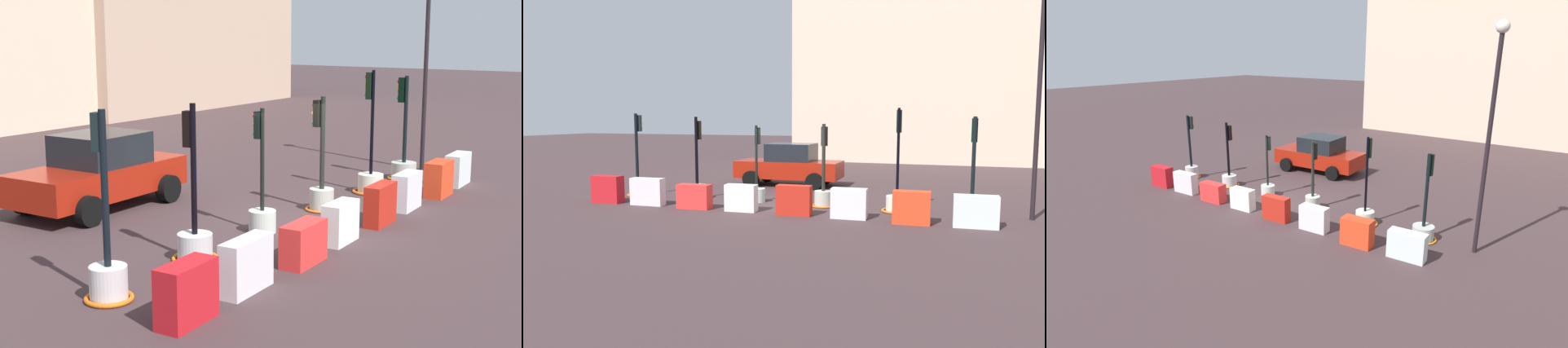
{
  "view_description": "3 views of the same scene",
  "coord_description": "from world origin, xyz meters",
  "views": [
    {
      "loc": [
        -13.75,
        -7.98,
        4.22
      ],
      "look_at": [
        -1.57,
        0.15,
        1.35
      ],
      "focal_mm": 51.74,
      "sensor_mm": 36.0,
      "label": 1
    },
    {
      "loc": [
        5.53,
        -15.13,
        2.87
      ],
      "look_at": [
        0.03,
        0.04,
        1.05
      ],
      "focal_mm": 34.53,
      "sensor_mm": 36.0,
      "label": 2
    },
    {
      "loc": [
        9.99,
        -12.01,
        5.99
      ],
      "look_at": [
        0.64,
        0.85,
        1.17
      ],
      "focal_mm": 28.61,
      "sensor_mm": 36.0,
      "label": 3
    }
  ],
  "objects": [
    {
      "name": "construction_barrier_2",
      "position": [
        -2.47,
        -1.38,
        0.39
      ],
      "size": [
        1.09,
        0.49,
        0.77
      ],
      "color": "red",
      "rests_on": "ground_plane"
    },
    {
      "name": "car_red_compact",
      "position": [
        -1.44,
        4.81,
        0.87
      ],
      "size": [
        4.43,
        2.34,
        1.78
      ],
      "color": "#9C1B0D",
      "rests_on": "ground_plane"
    },
    {
      "name": "construction_barrier_1",
      "position": [
        -4.24,
        -1.35,
        0.45
      ],
      "size": [
        1.15,
        0.42,
        0.89
      ],
      "color": "silver",
      "rests_on": "ground_plane"
    },
    {
      "name": "construction_barrier_5",
      "position": [
        2.48,
        -1.28,
        0.43
      ],
      "size": [
        1.03,
        0.44,
        0.87
      ],
      "color": "silver",
      "rests_on": "ground_plane"
    },
    {
      "name": "construction_barrier_4",
      "position": [
        0.85,
        -1.35,
        0.45
      ],
      "size": [
        1.05,
        0.41,
        0.89
      ],
      "color": "red",
      "rests_on": "ground_plane"
    },
    {
      "name": "ground_plane",
      "position": [
        0.0,
        0.0,
        0.0
      ],
      "size": [
        120.0,
        120.0,
        0.0
      ],
      "primitive_type": "plane",
      "color": "#3F2E30"
    },
    {
      "name": "construction_barrier_6",
      "position": [
        4.22,
        -1.4,
        0.45
      ],
      "size": [
        1.02,
        0.51,
        0.9
      ],
      "color": "red",
      "rests_on": "ground_plane"
    },
    {
      "name": "construction_barrier_0",
      "position": [
        -5.81,
        -1.39,
        0.46
      ],
      "size": [
        1.04,
        0.49,
        0.91
      ],
      "color": "red",
      "rests_on": "ground_plane"
    },
    {
      "name": "traffic_light_4",
      "position": [
        3.63,
        0.21,
        0.43
      ],
      "size": [
        0.93,
        0.93,
        3.16
      ],
      "color": "silver",
      "rests_on": "ground_plane"
    },
    {
      "name": "construction_barrier_7",
      "position": [
        5.86,
        -1.32,
        0.43
      ],
      "size": [
        1.14,
        0.46,
        0.86
      ],
      "color": "silver",
      "rests_on": "ground_plane"
    },
    {
      "name": "traffic_light_2",
      "position": [
        -1.1,
        0.43,
        0.51
      ],
      "size": [
        0.57,
        0.57,
        2.61
      ],
      "color": "silver",
      "rests_on": "ground_plane"
    },
    {
      "name": "traffic_light_3",
      "position": [
        1.27,
        0.35,
        0.54
      ],
      "size": [
        0.77,
        0.77,
        2.67
      ],
      "color": "#B3B7AA",
      "rests_on": "ground_plane"
    },
    {
      "name": "traffic_light_5",
      "position": [
        5.77,
        0.21,
        0.48
      ],
      "size": [
        0.89,
        0.89,
        2.9
      ],
      "color": "#ADB2AB",
      "rests_on": "ground_plane"
    },
    {
      "name": "traffic_light_1",
      "position": [
        -3.39,
        0.4,
        0.48
      ],
      "size": [
        0.87,
        0.87,
        2.9
      ],
      "color": "silver",
      "rests_on": "ground_plane"
    },
    {
      "name": "traffic_light_0",
      "position": [
        -5.77,
        0.23,
        0.56
      ],
      "size": [
        0.79,
        0.79,
        3.02
      ],
      "color": "silver",
      "rests_on": "ground_plane"
    },
    {
      "name": "construction_barrier_3",
      "position": [
        -0.89,
        -1.29,
        0.41
      ],
      "size": [
        0.99,
        0.44,
        0.83
      ],
      "color": "white",
      "rests_on": "ground_plane"
    },
    {
      "name": "building_main_facade",
      "position": [
        2.68,
        19.69,
        7.8
      ],
      "size": [
        16.79,
        6.58,
        15.58
      ],
      "color": "beige",
      "rests_on": "ground_plane"
    },
    {
      "name": "street_lamp_post",
      "position": [
        7.38,
        0.3,
        4.22
      ],
      "size": [
        0.36,
        0.36,
        6.72
      ],
      "color": "black",
      "rests_on": "ground_plane"
    }
  ]
}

